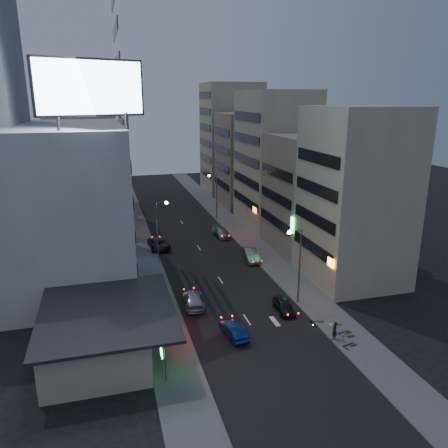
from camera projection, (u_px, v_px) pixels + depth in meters
name	position (u px, v px, depth m)	size (l,w,h in m)	color
ground	(261.00, 341.00, 38.84)	(180.00, 180.00, 0.00)	black
sidewalk_left	(140.00, 244.00, 64.54)	(4.00, 120.00, 0.12)	#4C4C4F
sidewalk_right	(243.00, 235.00, 68.64)	(4.00, 120.00, 0.12)	#4C4C4F
food_court	(98.00, 331.00, 36.57)	(11.00, 13.00, 3.88)	#B4AA8D
white_building	(65.00, 204.00, 50.48)	(14.00, 24.00, 18.00)	beige
shophouse_near	(355.00, 197.00, 49.62)	(10.00, 11.00, 20.00)	#B4AA8D
shophouse_mid	(312.00, 193.00, 60.95)	(11.00, 12.00, 16.00)	gray
shophouse_far	(275.00, 160.00, 72.01)	(10.00, 14.00, 22.00)	#B4AA8D
far_left_a	(84.00, 164.00, 73.72)	(11.00, 10.00, 20.00)	beige
far_left_b	(85.00, 168.00, 86.32)	(12.00, 10.00, 15.00)	gray
far_right_a	(249.00, 160.00, 86.58)	(11.00, 12.00, 18.00)	gray
far_right_b	(231.00, 138.00, 98.83)	(12.00, 12.00, 24.00)	#B4AA8D
billboard	(90.00, 88.00, 38.70)	(9.52, 3.75, 6.20)	#595B60
street_lamp_right_near	(297.00, 256.00, 44.41)	(1.60, 0.44, 8.02)	#595B60
street_lamp_left	(160.00, 223.00, 56.19)	(1.60, 0.44, 8.02)	#595B60
street_lamp_right_far	(214.00, 190.00, 75.88)	(1.60, 0.44, 8.02)	#595B60
parked_car_right_near	(284.00, 306.00, 44.03)	(1.52, 3.77, 1.28)	black
parked_car_right_mid	(251.00, 255.00, 57.96)	(1.62, 4.65, 1.53)	gray
parked_car_left	(158.00, 243.00, 62.67)	(2.58, 5.60, 1.56)	#28282D
parked_car_right_far	(221.00, 232.00, 67.91)	(1.98, 4.87, 1.41)	#989A9F
road_car_blue	(234.00, 330.00, 39.37)	(1.37, 3.94, 1.30)	navy
road_car_silver	(193.00, 299.00, 45.24)	(1.97, 4.84, 1.40)	#AEB0B7
person	(334.00, 331.00, 38.69)	(0.62, 0.41, 1.70)	black
scooter_black_a	(353.00, 337.00, 38.23)	(1.89, 0.63, 1.16)	black
scooter_silver_a	(352.00, 328.00, 39.63)	(1.98, 0.66, 1.21)	#9C9DA3
scooter_blue	(348.00, 324.00, 40.29)	(1.97, 0.66, 1.20)	navy
scooter_black_b	(323.00, 316.00, 42.00)	(1.63, 0.54, 0.99)	black
scooter_silver_b	(340.00, 318.00, 41.66)	(1.71, 0.57, 1.04)	#B8BCC0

